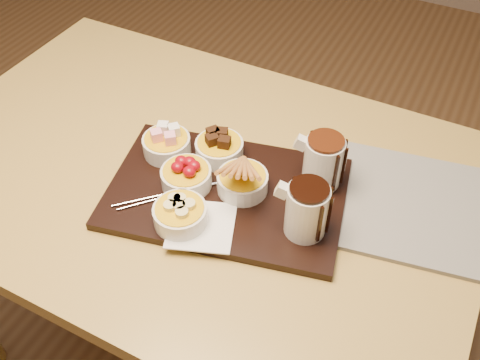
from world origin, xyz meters
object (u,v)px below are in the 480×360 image
at_px(dining_table, 193,199).
at_px(pitcher_dark_chocolate, 307,211).
at_px(serving_board, 227,193).
at_px(pitcher_milk_chocolate, 323,162).
at_px(newspaper, 422,208).
at_px(bowl_strawberries, 186,178).

bearing_deg(dining_table, pitcher_dark_chocolate, -12.12).
bearing_deg(pitcher_dark_chocolate, serving_board, 160.02).
bearing_deg(pitcher_milk_chocolate, newspaper, -2.59).
relative_size(dining_table, bowl_strawberries, 12.00).
bearing_deg(newspaper, bowl_strawberries, -168.90).
relative_size(dining_table, pitcher_dark_chocolate, 11.48).
bearing_deg(dining_table, newspaper, 12.69).
bearing_deg(serving_board, pitcher_dark_chocolate, -19.98).
relative_size(dining_table, pitcher_milk_chocolate, 11.48).
relative_size(bowl_strawberries, pitcher_dark_chocolate, 0.96).
bearing_deg(pitcher_milk_chocolate, pitcher_dark_chocolate, -94.40).
distance_m(serving_board, pitcher_dark_chocolate, 0.19).
xyz_separation_m(pitcher_dark_chocolate, newspaper, (0.18, 0.16, -0.07)).
xyz_separation_m(dining_table, pitcher_dark_chocolate, (0.28, -0.06, 0.17)).
xyz_separation_m(serving_board, pitcher_dark_chocolate, (0.17, -0.02, 0.06)).
distance_m(dining_table, pitcher_milk_chocolate, 0.32).
bearing_deg(pitcher_dark_chocolate, newspaper, 29.71).
relative_size(serving_board, bowl_strawberries, 4.60).
distance_m(serving_board, pitcher_milk_chocolate, 0.20).
bearing_deg(newspaper, pitcher_dark_chocolate, -147.39).
bearing_deg(newspaper, serving_board, -167.92).
xyz_separation_m(dining_table, newspaper, (0.46, 0.10, 0.10)).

